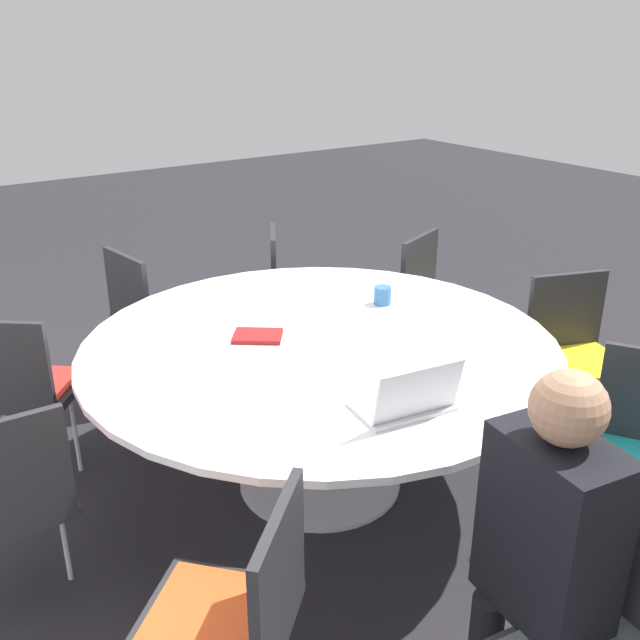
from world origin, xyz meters
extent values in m
plane|color=black|center=(0.00, 0.00, 0.00)|extent=(16.00, 16.00, 0.00)
cylinder|color=#B7B7BC|center=(0.00, 0.00, 0.01)|extent=(0.75, 0.75, 0.02)
cylinder|color=#B7B7BC|center=(0.00, 0.00, 0.36)|extent=(0.17, 0.17, 0.67)
cylinder|color=white|center=(0.00, 0.00, 0.71)|extent=(2.06, 2.06, 0.03)
cylinder|color=silver|center=(-1.00, -0.59, 0.21)|extent=(0.02, 0.02, 0.41)
cube|color=#262628|center=(-0.46, -1.26, 0.43)|extent=(0.54, 0.56, 0.04)
cube|color=gold|center=(-0.46, -1.26, 0.46)|extent=(0.48, 0.49, 0.01)
cube|color=#262628|center=(-0.27, -1.33, 0.65)|extent=(0.17, 0.40, 0.40)
cylinder|color=silver|center=(-0.52, -1.43, 0.21)|extent=(0.02, 0.02, 0.41)
cylinder|color=silver|center=(-0.40, -1.09, 0.21)|extent=(0.02, 0.02, 0.41)
cube|color=#262628|center=(0.48, -1.25, 0.43)|extent=(0.55, 0.56, 0.04)
cube|color=olive|center=(0.48, -1.25, 0.46)|extent=(0.48, 0.49, 0.01)
cube|color=#262628|center=(0.67, -1.18, 0.65)|extent=(0.18, 0.40, 0.40)
cylinder|color=silver|center=(0.55, -1.42, 0.21)|extent=(0.02, 0.02, 0.41)
cylinder|color=silver|center=(0.42, -1.08, 0.21)|extent=(0.02, 0.02, 0.41)
cube|color=#262628|center=(1.15, -0.69, 0.43)|extent=(0.59, 0.59, 0.04)
cube|color=#E04C1E|center=(1.15, -0.69, 0.46)|extent=(0.52, 0.52, 0.01)
cube|color=#262628|center=(1.25, -0.52, 0.65)|extent=(0.37, 0.24, 0.40)
cylinder|color=silver|center=(1.31, -0.78, 0.21)|extent=(0.02, 0.02, 0.41)
cylinder|color=silver|center=(1.00, -0.60, 0.21)|extent=(0.02, 0.02, 0.41)
cube|color=#262628|center=(1.33, 0.19, 0.43)|extent=(0.49, 0.48, 0.04)
cube|color=red|center=(1.33, 0.19, 0.46)|extent=(0.44, 0.42, 0.01)
cube|color=#262628|center=(1.30, 0.38, 0.65)|extent=(0.42, 0.09, 0.40)
cylinder|color=silver|center=(1.51, 0.21, 0.21)|extent=(0.02, 0.02, 0.41)
cylinder|color=silver|center=(1.15, 0.16, 0.21)|extent=(0.02, 0.02, 0.41)
cube|color=#262628|center=(0.85, 1.04, 0.43)|extent=(0.60, 0.61, 0.04)
cube|color=red|center=(0.85, 1.04, 0.46)|extent=(0.53, 0.53, 0.01)
cube|color=#262628|center=(0.70, 1.16, 0.65)|extent=(0.29, 0.34, 0.40)
cylinder|color=silver|center=(0.96, 1.18, 0.21)|extent=(0.02, 0.02, 0.41)
cylinder|color=silver|center=(0.74, 0.90, 0.21)|extent=(0.02, 0.02, 0.41)
cube|color=#262628|center=(0.03, 1.34, 0.43)|extent=(0.43, 0.45, 0.04)
cube|color=red|center=(0.03, 1.34, 0.46)|extent=(0.38, 0.40, 0.01)
cube|color=#262628|center=(-0.16, 1.35, 0.65)|extent=(0.04, 0.42, 0.40)
cylinder|color=silver|center=(0.03, 1.16, 0.21)|extent=(0.02, 0.02, 0.41)
cube|color=#262628|center=(-0.91, 0.99, 0.43)|extent=(0.61, 0.61, 0.04)
cube|color=#E04C1E|center=(-0.91, 0.99, 0.46)|extent=(0.53, 0.54, 0.01)
cube|color=#262628|center=(-1.05, 0.86, 0.65)|extent=(0.30, 0.33, 0.40)
cylinder|color=silver|center=(-0.78, 0.86, 0.21)|extent=(0.02, 0.02, 0.41)
cube|color=black|center=(-1.39, 0.21, 0.73)|extent=(0.39, 0.27, 0.55)
sphere|color=#A87A5B|center=(-1.39, 0.21, 1.10)|extent=(0.20, 0.20, 0.20)
cube|color=silver|center=(-0.65, 0.10, 0.73)|extent=(0.27, 0.36, 0.02)
cube|color=silver|center=(-0.75, 0.11, 0.84)|extent=(0.10, 0.34, 0.20)
cube|color=black|center=(-0.74, 0.11, 0.84)|extent=(0.08, 0.30, 0.17)
cube|color=maroon|center=(0.18, 0.20, 0.73)|extent=(0.25, 0.26, 0.02)
cylinder|color=#33669E|center=(0.20, -0.51, 0.77)|extent=(0.08, 0.08, 0.09)
camera|label=1|loc=(-2.31, 1.61, 1.99)|focal=40.00mm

